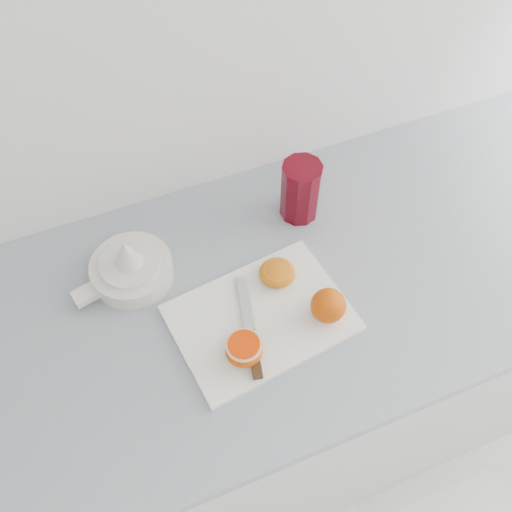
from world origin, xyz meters
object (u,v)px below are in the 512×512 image
object	(u,v)px
counter	(252,383)
red_tumbler	(300,192)
cutting_board	(261,318)
citrus_juicer	(130,268)
half_orange	(244,349)

from	to	relation	value
counter	red_tumbler	size ratio (longest dim) A/B	19.02
cutting_board	red_tumbler	world-z (taller)	red_tumbler
cutting_board	citrus_juicer	xyz separation A→B (m)	(-0.19, 0.18, 0.02)
cutting_board	half_orange	world-z (taller)	half_orange
counter	cutting_board	distance (m)	0.45
counter	citrus_juicer	bearing A→B (deg)	148.86
counter	cutting_board	size ratio (longest dim) A/B	8.12
counter	red_tumbler	bearing A→B (deg)	40.84
half_orange	red_tumbler	world-z (taller)	red_tumbler
cutting_board	citrus_juicer	size ratio (longest dim) A/B	1.57
citrus_juicer	half_orange	bearing A→B (deg)	-60.56
counter	half_orange	size ratio (longest dim) A/B	38.56
cutting_board	citrus_juicer	distance (m)	0.27
half_orange	citrus_juicer	distance (m)	0.28
counter	half_orange	xyz separation A→B (m)	(-0.06, -0.12, 0.48)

